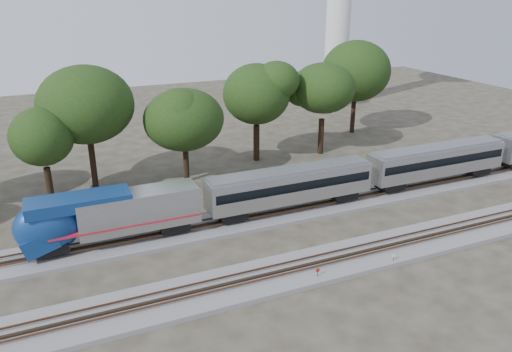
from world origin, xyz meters
The scene contains 12 objects.
ground centered at (0.00, 0.00, 0.00)m, with size 160.00×160.00×0.00m, color #383328.
track_far centered at (0.00, 6.00, 0.21)m, with size 160.00×5.00×0.73m.
track_near centered at (0.00, -4.00, 0.21)m, with size 160.00×5.00×0.73m.
switch_stand_red centered at (2.25, -5.65, 0.70)m, with size 0.35×0.06×1.09m.
switch_stand_white centered at (9.09, -6.03, 0.60)m, with size 0.29×0.11×0.94m.
switch_lever centered at (6.01, -5.33, 0.15)m, with size 0.50×0.30×0.30m, color #512D19.
tree_2 centered at (-15.68, 18.60, 7.06)m, with size 7.20×7.20×10.16m.
tree_3 centered at (-10.92, 21.30, 9.35)m, with size 9.52×9.52×13.42m.
tree_4 centered at (-0.99, 18.66, 7.28)m, with size 7.42×7.42×10.47m.
tree_5 centered at (9.42, 22.35, 8.62)m, with size 8.78×8.78×12.38m.
tree_6 centered at (18.44, 21.43, 8.83)m, with size 8.99×8.99×12.67m.
tree_7 centered at (28.22, 28.44, 9.39)m, with size 9.56×9.56×13.48m.
Camera 1 is at (-15.25, -33.92, 21.16)m, focal length 35.00 mm.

